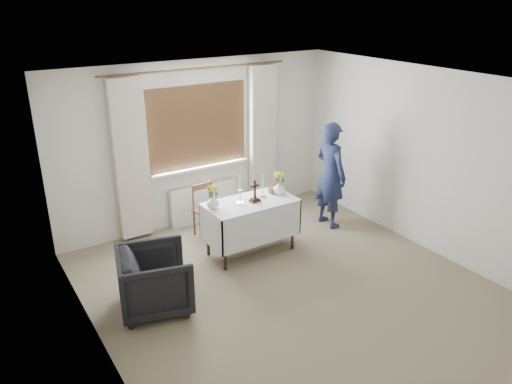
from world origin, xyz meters
TOP-DOWN VIEW (x-y plane):
  - ground at (0.00, 0.00)m, footprint 5.00×5.00m
  - altar_table at (0.08, 1.14)m, footprint 1.24×0.64m
  - wooden_chair at (-0.18, 1.89)m, footprint 0.40×0.40m
  - armchair at (-1.53, 0.59)m, footprint 0.97×0.95m
  - person at (1.58, 1.25)m, footprint 0.40×0.60m
  - radiator at (0.00, 2.42)m, footprint 1.10×0.10m
  - wooden_cross at (0.13, 1.11)m, footprint 0.15×0.12m
  - candlestick_left at (-0.06, 1.17)m, footprint 0.13×0.13m
  - candlestick_right at (0.31, 1.18)m, footprint 0.11×0.11m
  - flower_vase_left at (-0.44, 1.22)m, footprint 0.21×0.21m
  - flower_vase_right at (0.57, 1.16)m, footprint 0.21×0.21m
  - wicker_basket at (0.56, 1.24)m, footprint 0.25×0.25m

SIDE VIEW (x-z plane):
  - ground at x=0.00m, z-range 0.00..0.00m
  - radiator at x=0.00m, z-range 0.00..0.60m
  - armchair at x=-1.53m, z-range 0.00..0.73m
  - altar_table at x=0.08m, z-range 0.00..0.76m
  - wooden_chair at x=-0.18m, z-range 0.00..0.80m
  - wicker_basket at x=0.56m, z-range 0.76..0.84m
  - person at x=1.58m, z-range 0.00..1.63m
  - flower_vase_left at x=-0.44m, z-range 0.76..0.93m
  - flower_vase_right at x=0.57m, z-range 0.76..0.93m
  - wooden_cross at x=0.13m, z-range 0.76..1.06m
  - candlestick_right at x=0.31m, z-range 0.76..1.08m
  - candlestick_left at x=-0.06m, z-range 0.76..1.15m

